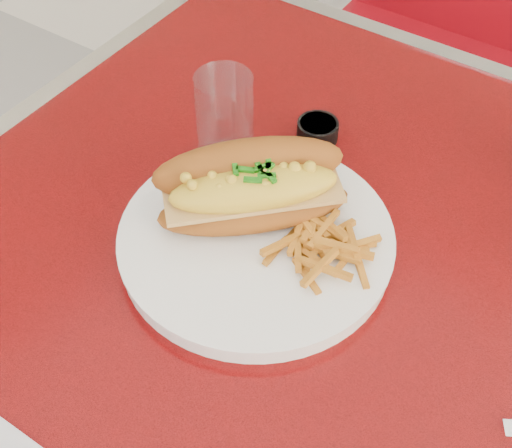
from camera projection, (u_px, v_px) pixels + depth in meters
The scene contains 7 objects.
diner_table at pixel (421, 358), 0.90m from camera, with size 1.23×0.83×0.77m.
dinner_plate at pixel (256, 240), 0.80m from camera, with size 0.38×0.38×0.02m.
mac_hoagie at pixel (252, 187), 0.79m from camera, with size 0.23×0.23×0.10m.
fries_pile at pixel (322, 247), 0.77m from camera, with size 0.09×0.09×0.03m, color orange, non-canonical shape.
fork at pixel (324, 240), 0.79m from camera, with size 0.07×0.13×0.00m.
sauce_cup_left at pixel (318, 130), 0.93m from camera, with size 0.07×0.07×0.03m.
water_tumbler at pixel (225, 120), 0.87m from camera, with size 0.07×0.07×0.12m, color #A5C2D4.
Camera 1 is at (0.09, -0.51, 1.39)m, focal length 50.00 mm.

